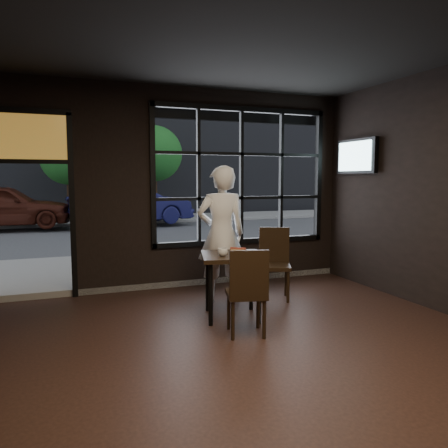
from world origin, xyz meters
name	(u,v)px	position (x,y,z in m)	size (l,w,h in m)	color
floor	(270,382)	(0.00, 0.00, -0.01)	(6.00, 7.00, 0.02)	black
window_frame	(241,176)	(1.20, 3.50, 1.80)	(3.06, 0.12, 2.28)	black
stained_transom	(24,136)	(-2.10, 3.50, 2.35)	(1.20, 0.06, 0.70)	orange
street_asphalt	(90,208)	(0.00, 24.00, -0.02)	(60.00, 41.00, 0.04)	#545456
building_across	(87,75)	(0.00, 23.00, 7.50)	(28.00, 12.00, 15.00)	#5B5956
cafe_table	(232,286)	(0.34, 1.75, 0.41)	(0.75, 0.75, 0.82)	black
chair_near	(246,291)	(0.27, 1.14, 0.50)	(0.43, 0.43, 1.00)	black
chair_window	(275,264)	(1.23, 2.31, 0.52)	(0.45, 0.45, 1.04)	black
man	(221,234)	(0.48, 2.53, 0.97)	(0.71, 0.46, 1.94)	white
hotdog	(238,251)	(0.45, 1.83, 0.84)	(0.20, 0.08, 0.06)	tan
cup	(223,252)	(0.19, 1.69, 0.86)	(0.12, 0.12, 0.10)	silver
tv	(357,156)	(2.93, 2.72, 2.12)	(0.11, 0.97, 0.57)	black
navy_car	(131,205)	(0.74, 12.59, 0.81)	(1.51, 4.32, 1.42)	#141545
maroon_car	(2,206)	(-3.47, 12.89, 0.84)	(1.75, 4.34, 1.48)	#45180F
tree_left	(68,158)	(-1.31, 14.93, 2.55)	(2.12, 2.12, 3.61)	#332114
tree_right	(154,154)	(2.04, 14.72, 2.75)	(2.29, 2.29, 3.91)	#332114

